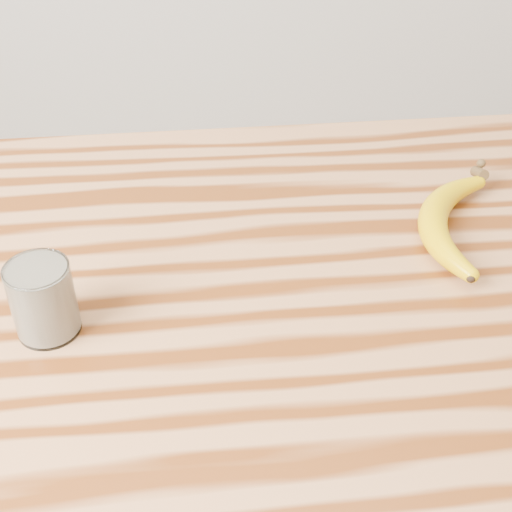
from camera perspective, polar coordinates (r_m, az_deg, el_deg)
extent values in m
cube|color=#A56D40|center=(0.86, -3.30, -3.72)|extent=(1.20, 0.80, 0.04)
cylinder|color=brown|center=(1.53, 17.39, -6.20)|extent=(0.06, 0.06, 0.86)
cylinder|color=white|center=(0.80, -16.67, -3.37)|extent=(0.07, 0.07, 0.09)
torus|color=white|center=(0.78, -17.23, -1.01)|extent=(0.07, 0.07, 0.00)
cylinder|color=beige|center=(0.80, -16.68, -3.35)|extent=(0.06, 0.06, 0.08)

